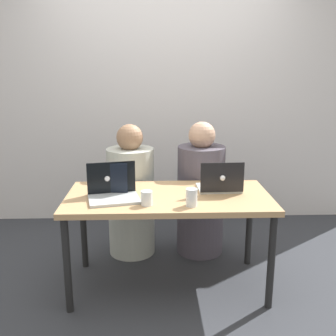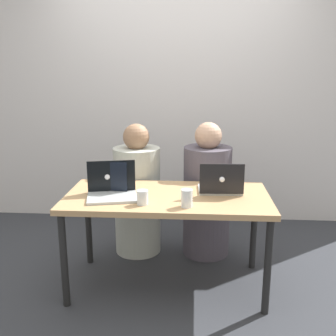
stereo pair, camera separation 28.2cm
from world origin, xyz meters
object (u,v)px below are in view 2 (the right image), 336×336
laptop_back_left (111,183)px  water_glass_left (142,198)px  person_on_left (137,196)px  laptop_back_right (220,186)px  person_on_right (207,197)px  water_glass_right (187,199)px  laptop_front_left (112,190)px

laptop_back_left → water_glass_left: (0.27, -0.30, -0.01)m
person_on_left → water_glass_left: 0.83m
person_on_left → laptop_back_right: (0.68, -0.49, 0.26)m
person_on_right → laptop_back_right: size_ratio=3.65×
person_on_right → water_glass_right: 0.86m
water_glass_left → laptop_front_left: bearing=148.7°
person_on_left → water_glass_left: person_on_left is taller
person_on_left → water_glass_right: size_ratio=9.70×
person_on_left → water_glass_left: size_ratio=11.79×
laptop_back_left → water_glass_right: laptop_back_left is taller
person_on_right → laptop_front_left: person_on_right is taller
person_on_right → laptop_back_left: (-0.73, -0.48, 0.25)m
laptop_front_left → water_glass_right: (0.53, -0.17, -0.00)m
person_on_left → water_glass_right: person_on_left is taller
laptop_front_left → water_glass_right: 0.56m
laptop_front_left → water_glass_right: bearing=-30.2°
laptop_back_right → water_glass_right: (-0.24, -0.32, 0.00)m
laptop_back_right → laptop_back_left: size_ratio=1.09×
laptop_back_right → laptop_back_left: 0.81m
laptop_front_left → person_on_right: bearing=30.3°
person_on_right → person_on_left: bearing=16.1°
laptop_back_left → laptop_front_left: bearing=107.5°
laptop_back_right → person_on_left: bearing=-37.2°
laptop_back_right → water_glass_right: laptop_back_right is taller
water_glass_right → water_glass_left: water_glass_right is taller
person_on_left → water_glass_left: bearing=92.3°
laptop_back_right → water_glass_left: bearing=26.8°
person_on_right → laptop_front_left: (-0.69, -0.63, 0.25)m
person_on_right → laptop_back_right: person_on_right is taller
person_on_left → water_glass_left: (0.15, -0.77, 0.25)m
water_glass_left → person_on_left: bearing=101.0°
laptop_back_right → laptop_front_left: laptop_front_left is taller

